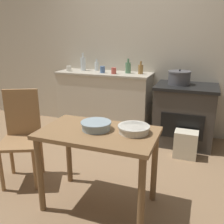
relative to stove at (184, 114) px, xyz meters
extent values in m
plane|color=#896B4C|center=(-0.79, -1.23, -0.43)|extent=(14.00, 14.00, 0.00)
cube|color=beige|center=(-0.79, 0.35, 0.85)|extent=(8.00, 0.07, 2.55)
cube|color=beige|center=(-1.26, 0.07, 0.03)|extent=(1.45, 0.49, 0.92)
cube|color=#A9A08F|center=(-1.26, 0.07, 0.51)|extent=(1.48, 0.52, 0.03)
cube|color=#38332D|center=(0.00, 0.00, -0.02)|extent=(0.79, 0.63, 0.81)
cube|color=black|center=(0.00, 0.00, 0.40)|extent=(0.83, 0.67, 0.04)
cube|color=black|center=(0.00, -0.32, -0.07)|extent=(0.55, 0.01, 0.34)
cube|color=olive|center=(-0.59, -1.71, 0.29)|extent=(1.00, 0.59, 0.03)
cylinder|color=brown|center=(-1.04, -1.95, -0.08)|extent=(0.06, 0.06, 0.70)
cylinder|color=brown|center=(-0.14, -1.95, -0.08)|extent=(0.06, 0.06, 0.70)
cylinder|color=brown|center=(-1.04, -1.46, -0.08)|extent=(0.06, 0.06, 0.70)
cylinder|color=brown|center=(-0.14, -1.46, -0.08)|extent=(0.06, 0.06, 0.70)
cube|color=#997047|center=(-1.50, -1.63, 0.02)|extent=(0.53, 0.53, 0.03)
cube|color=#997047|center=(-1.58, -1.46, 0.29)|extent=(0.34, 0.18, 0.51)
cylinder|color=#997047|center=(-1.58, -1.85, -0.21)|extent=(0.04, 0.04, 0.43)
cylinder|color=#997047|center=(-1.28, -1.71, -0.21)|extent=(0.04, 0.04, 0.43)
cylinder|color=#997047|center=(-1.72, -1.55, -0.21)|extent=(0.04, 0.04, 0.43)
cylinder|color=#997047|center=(-1.42, -1.41, -0.21)|extent=(0.04, 0.04, 0.43)
cube|color=beige|center=(0.08, -0.46, -0.25)|extent=(0.29, 0.20, 0.35)
cylinder|color=#4C4C51|center=(-0.11, 0.02, 0.50)|extent=(0.30, 0.30, 0.16)
cylinder|color=#4C4C51|center=(-0.11, 0.02, 0.60)|extent=(0.31, 0.31, 0.02)
sphere|color=black|center=(-0.11, 0.02, 0.62)|extent=(0.02, 0.02, 0.02)
cylinder|color=silver|center=(-0.29, -1.64, 0.34)|extent=(0.25, 0.25, 0.06)
cylinder|color=beige|center=(-0.29, -1.64, 0.36)|extent=(0.27, 0.27, 0.01)
cylinder|color=#93A8B2|center=(-0.62, -1.68, 0.34)|extent=(0.24, 0.24, 0.07)
cylinder|color=#8597A0|center=(-0.62, -1.68, 0.37)|extent=(0.26, 0.26, 0.01)
cylinder|color=silver|center=(-1.44, 0.22, 0.59)|extent=(0.06, 0.06, 0.13)
cylinder|color=silver|center=(-1.44, 0.22, 0.68)|extent=(0.02, 0.02, 0.05)
cylinder|color=olive|center=(-0.69, 0.11, 0.59)|extent=(0.07, 0.07, 0.13)
cylinder|color=olive|center=(-0.69, 0.11, 0.68)|extent=(0.03, 0.03, 0.05)
cylinder|color=silver|center=(-1.65, 0.15, 0.62)|extent=(0.08, 0.08, 0.20)
cylinder|color=silver|center=(-1.65, 0.15, 0.76)|extent=(0.03, 0.03, 0.08)
cylinder|color=#517F5B|center=(-0.88, 0.12, 0.60)|extent=(0.08, 0.08, 0.15)
cylinder|color=#517F5B|center=(-0.88, 0.12, 0.71)|extent=(0.03, 0.03, 0.06)
cylinder|color=#4C6B99|center=(-1.25, 0.00, 0.57)|extent=(0.08, 0.08, 0.10)
cylinder|color=silver|center=(-1.82, -0.01, 0.56)|extent=(0.08, 0.08, 0.08)
cylinder|color=#B74C42|center=(-1.06, -0.03, 0.57)|extent=(0.07, 0.07, 0.09)
camera|label=1|loc=(0.21, -3.51, 1.10)|focal=40.00mm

